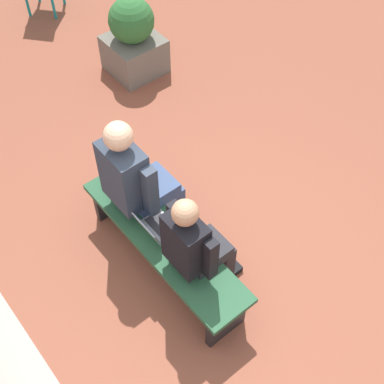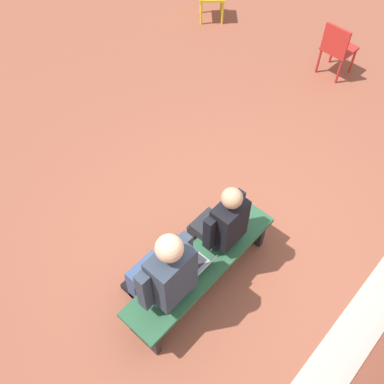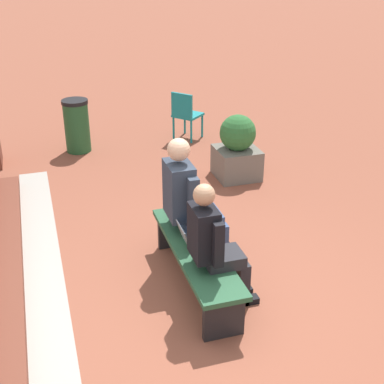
{
  "view_description": "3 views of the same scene",
  "coord_description": "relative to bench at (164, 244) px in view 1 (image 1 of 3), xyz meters",
  "views": [
    {
      "loc": [
        -1.65,
        1.29,
        4.13
      ],
      "look_at": [
        0.46,
        -0.43,
        0.71
      ],
      "focal_mm": 50.0,
      "sensor_mm": 36.0,
      "label": 1
    },
    {
      "loc": [
        2.04,
        1.29,
        4.3
      ],
      "look_at": [
        0.07,
        -0.5,
        0.89
      ],
      "focal_mm": 42.0,
      "sensor_mm": 36.0,
      "label": 2
    },
    {
      "loc": [
        -3.87,
        1.29,
        3.21
      ],
      "look_at": [
        0.92,
        -0.2,
        0.79
      ],
      "focal_mm": 50.0,
      "sensor_mm": 36.0,
      "label": 3
    }
  ],
  "objects": [
    {
      "name": "ground_plane",
      "position": [
        -0.4,
        0.07,
        -0.35
      ],
      "size": [
        60.0,
        60.0,
        0.0
      ],
      "primitive_type": "plane",
      "color": "brown"
    },
    {
      "name": "bench",
      "position": [
        0.0,
        0.0,
        0.0
      ],
      "size": [
        1.8,
        0.44,
        0.45
      ],
      "color": "#285638",
      "rests_on": "ground"
    },
    {
      "name": "laptop",
      "position": [
        0.09,
        0.01,
        0.15
      ],
      "size": [
        0.32,
        0.29,
        0.21
      ],
      "color": "#9EA0A5",
      "rests_on": "bench"
    },
    {
      "name": "person_adult",
      "position": [
        0.44,
        -0.07,
        0.4
      ],
      "size": [
        0.6,
        0.75,
        1.43
      ],
      "color": "#384C75",
      "rests_on": "ground"
    },
    {
      "name": "concrete_strip",
      "position": [
        0.0,
        1.47,
        -0.35
      ],
      "size": [
        6.84,
        0.4,
        0.01
      ],
      "primitive_type": "cube",
      "color": "#A8A399",
      "rests_on": "ground"
    },
    {
      "name": "planter",
      "position": [
        2.41,
        -1.39,
        0.08
      ],
      "size": [
        0.6,
        0.6,
        0.94
      ],
      "color": "#6B665B",
      "rests_on": "ground"
    },
    {
      "name": "person_student",
      "position": [
        -0.34,
        -0.06,
        0.34
      ],
      "size": [
        0.51,
        0.64,
        1.29
      ],
      "color": "#232328",
      "rests_on": "ground"
    }
  ]
}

